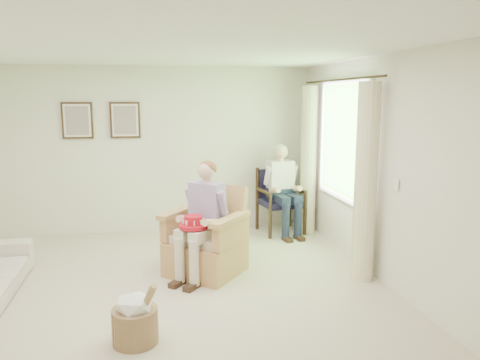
{
  "coord_description": "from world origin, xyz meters",
  "views": [
    {
      "loc": [
        -0.14,
        -4.7,
        2.13
      ],
      "look_at": [
        1.05,
        1.24,
        1.05
      ],
      "focal_mm": 35.0,
      "sensor_mm": 36.0,
      "label": 1
    }
  ],
  "objects": [
    {
      "name": "curtain_right",
      "position": [
        2.33,
        2.18,
        1.15
      ],
      "size": [
        0.34,
        0.34,
        2.3
      ],
      "primitive_type": "cylinder",
      "color": "beige",
      "rests_on": "ground"
    },
    {
      "name": "front_wall",
      "position": [
        0.0,
        -2.75,
        1.3
      ],
      "size": [
        5.0,
        0.04,
        2.6
      ],
      "primitive_type": "cube",
      "color": "silver",
      "rests_on": "ground"
    },
    {
      "name": "red_hat",
      "position": [
        0.35,
        0.47,
        0.71
      ],
      "size": [
        0.33,
        0.33,
        0.14
      ],
      "color": "red",
      "rests_on": "person_wicker"
    },
    {
      "name": "wicker_armchair",
      "position": [
        0.52,
        0.76,
        0.34
      ],
      "size": [
        0.83,
        0.82,
        1.06
      ],
      "rotation": [
        0.0,
        0.0,
        -0.7
      ],
      "color": "tan",
      "rests_on": "ground"
    },
    {
      "name": "curtain_left",
      "position": [
        2.33,
        0.22,
        1.15
      ],
      "size": [
        0.34,
        0.34,
        2.3
      ],
      "primitive_type": "cylinder",
      "color": "beige",
      "rests_on": "ground"
    },
    {
      "name": "window",
      "position": [
        2.46,
        1.2,
        1.58
      ],
      "size": [
        0.13,
        2.5,
        1.63
      ],
      "color": "#2D6B23",
      "rests_on": "right_wall"
    },
    {
      "name": "back_wall",
      "position": [
        0.0,
        2.75,
        1.3
      ],
      "size": [
        5.0,
        0.04,
        2.6
      ],
      "primitive_type": "cube",
      "color": "silver",
      "rests_on": "ground"
    },
    {
      "name": "hatbox",
      "position": [
        -0.29,
        -0.8,
        0.23
      ],
      "size": [
        0.52,
        0.52,
        0.59
      ],
      "color": "tan",
      "rests_on": "ground"
    },
    {
      "name": "ceiling",
      "position": [
        0.0,
        0.0,
        2.6
      ],
      "size": [
        5.0,
        5.5,
        0.02
      ],
      "primitive_type": "cube",
      "color": "white",
      "rests_on": "back_wall"
    },
    {
      "name": "framed_print_left",
      "position": [
        -1.15,
        2.71,
        1.78
      ],
      "size": [
        0.45,
        0.05,
        0.55
      ],
      "color": "#382114",
      "rests_on": "back_wall"
    },
    {
      "name": "right_wall",
      "position": [
        2.5,
        0.0,
        1.3
      ],
      "size": [
        0.04,
        5.5,
        2.6
      ],
      "primitive_type": "cube",
      "color": "silver",
      "rests_on": "ground"
    },
    {
      "name": "framed_print_right",
      "position": [
        -0.45,
        2.71,
        1.78
      ],
      "size": [
        0.45,
        0.05,
        0.55
      ],
      "color": "#382114",
      "rests_on": "back_wall"
    },
    {
      "name": "person_dark",
      "position": [
        1.91,
        2.17,
        0.81
      ],
      "size": [
        0.4,
        0.63,
        1.37
      ],
      "rotation": [
        0.0,
        0.0,
        0.14
      ],
      "color": "#1A2139",
      "rests_on": "ground"
    },
    {
      "name": "floor",
      "position": [
        0.0,
        0.0,
        0.0
      ],
      "size": [
        5.5,
        5.5,
        0.0
      ],
      "primitive_type": "plane",
      "color": "#C1B59C",
      "rests_on": "ground"
    },
    {
      "name": "person_wicker",
      "position": [
        0.52,
        0.62,
        0.8
      ],
      "size": [
        0.4,
        0.62,
        1.36
      ],
      "rotation": [
        0.0,
        0.0,
        -0.7
      ],
      "color": "beige",
      "rests_on": "ground"
    },
    {
      "name": "wood_armchair",
      "position": [
        1.91,
        2.34,
        0.54
      ],
      "size": [
        0.64,
        0.6,
        0.98
      ],
      "rotation": [
        0.0,
        0.0,
        0.14
      ],
      "color": "black",
      "rests_on": "ground"
    }
  ]
}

